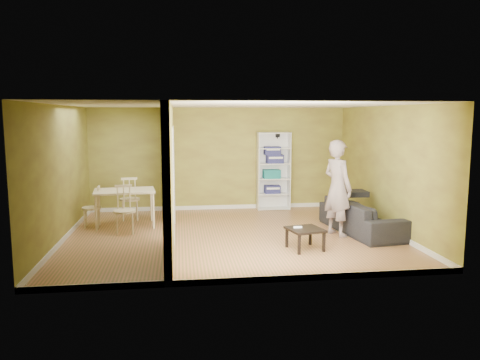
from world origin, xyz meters
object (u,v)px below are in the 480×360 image
bookshelf (273,171)px  chair_near (124,210)px  chair_far (130,198)px  coffee_table (305,232)px  person (338,180)px  sofa (362,212)px  chair_left (92,207)px  dining_table (124,194)px

bookshelf → chair_near: bookshelf is taller
chair_far → coffee_table: bearing=132.2°
person → bookshelf: size_ratio=1.14×
person → chair_near: size_ratio=2.29×
sofa → coffee_table: sofa is taller
person → coffee_table: (-0.91, -0.92, -0.80)m
coffee_table → chair_far: chair_far is taller
chair_left → person: bearing=71.3°
chair_left → sofa: bearing=74.5°
chair_far → bookshelf: bearing=-173.8°
coffee_table → dining_table: size_ratio=0.46×
bookshelf → coffee_table: size_ratio=3.39×
dining_table → chair_left: (-0.71, 0.01, -0.27)m
bookshelf → dining_table: bearing=-157.5°
coffee_table → chair_near: chair_near is taller
person → chair_left: (-5.03, 1.36, -0.68)m
bookshelf → coffee_table: 3.83m
bookshelf → chair_left: (-4.29, -1.48, -0.54)m
bookshelf → chair_left: bookshelf is taller
sofa → chair_near: bearing=76.2°
coffee_table → chair_far: 4.49m
bookshelf → coffee_table: bookshelf is taller
bookshelf → chair_left: 4.57m
bookshelf → sofa: bearing=-63.6°
chair_left → chair_far: chair_far is taller
coffee_table → dining_table: (-3.42, 2.28, 0.39)m
chair_near → chair_far: (-0.02, 1.31, 0.01)m
chair_near → chair_far: 1.31m
sofa → dining_table: (-4.91, 1.18, 0.29)m
dining_table → chair_far: bearing=86.9°
dining_table → person: bearing=-17.4°
person → chair_far: person is taller
sofa → chair_far: 5.22m
person → dining_table: 4.55m
dining_table → chair_left: chair_left is taller
person → coffee_table: 1.52m
chair_left → bookshelf: bearing=105.5°
chair_left → coffee_table: bearing=57.4°
coffee_table → person: bearing=45.5°
bookshelf → coffee_table: bearing=-92.6°
sofa → dining_table: sofa is taller
sofa → coffee_table: 1.86m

